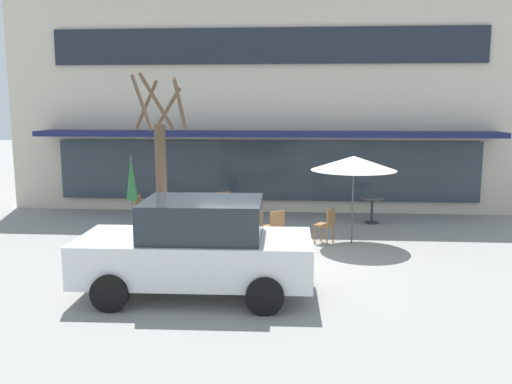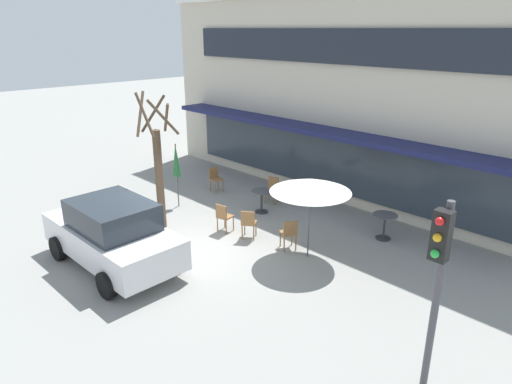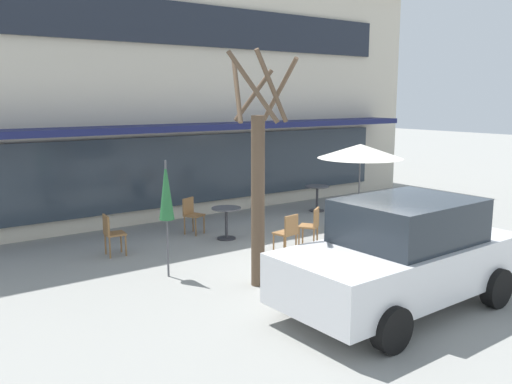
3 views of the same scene
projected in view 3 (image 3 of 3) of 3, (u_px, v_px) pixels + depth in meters
ground_plane at (351, 269)px, 10.61m from camera, size 80.00×80.00×0.00m
building_facade at (135, 88)px, 17.92m from camera, size 16.82×9.10×7.27m
cafe_table_near_wall at (226, 218)px, 12.81m from camera, size 0.70×0.70×0.76m
cafe_table_streetside at (317, 194)px, 15.96m from camera, size 0.70×0.70×0.76m
patio_umbrella_green_folded at (166, 191)px, 9.92m from camera, size 0.28×0.28×2.20m
patio_umbrella_cream_folded at (360, 151)px, 13.29m from camera, size 2.10×2.10×2.20m
cafe_chair_0 at (192, 213)px, 13.32m from camera, size 0.53×0.53×0.89m
cafe_chair_1 at (312, 224)px, 12.14m from camera, size 0.56×0.56×0.89m
cafe_chair_2 at (343, 214)px, 13.14m from camera, size 0.54×0.54×0.89m
cafe_chair_3 at (111, 232)px, 11.44m from camera, size 0.44×0.44×0.89m
cafe_chair_4 at (288, 231)px, 11.47m from camera, size 0.46×0.46×0.89m
parked_sedan at (402, 255)px, 8.53m from camera, size 4.24×2.09×1.76m
street_tree at (258, 181)px, 9.42m from camera, size 1.14×1.15×4.11m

